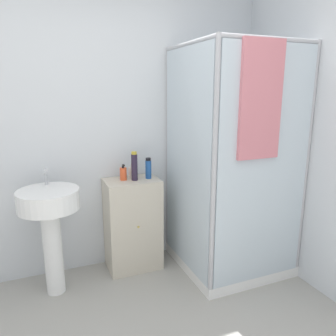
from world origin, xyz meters
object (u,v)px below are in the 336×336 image
Objects in this scene: soap_dispenser at (123,174)px; shampoo_bottle_tall_black at (134,166)px; sink at (50,216)px; lotion_bottle_white at (131,172)px; shampoo_bottle_blue at (148,169)px.

soap_dispenser is 0.12m from shampoo_bottle_tall_black.
lotion_bottle_white is at bearing 15.60° from sink.
shampoo_bottle_blue is 1.37× the size of lotion_bottle_white.
shampoo_bottle_tall_black is 1.88× the size of lotion_bottle_white.
lotion_bottle_white is (0.71, 0.20, 0.23)m from sink.
shampoo_bottle_tall_black is 1.37× the size of shampoo_bottle_blue.
soap_dispenser is 0.09m from lotion_bottle_white.
sink is at bearing -170.67° from shampoo_bottle_tall_black.
shampoo_bottle_blue is (0.22, -0.03, 0.03)m from soap_dispenser.
soap_dispenser is at bearing -156.08° from lotion_bottle_white.
sink is at bearing -164.40° from lotion_bottle_white.
shampoo_bottle_blue is (0.85, 0.13, 0.27)m from sink.
shampoo_bottle_tall_black is 0.14m from shampoo_bottle_blue.
shampoo_bottle_tall_black is (0.09, -0.04, 0.07)m from soap_dispenser.
sink reaches higher than soap_dispenser.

